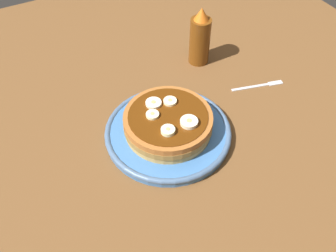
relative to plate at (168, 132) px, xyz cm
name	(u,v)px	position (x,y,z in cm)	size (l,w,h in cm)	color
ground_plane	(168,140)	(0.00, 0.00, -2.64)	(140.00, 140.00, 3.00)	brown
plate	(168,132)	(0.00, 0.00, 0.00)	(26.52, 26.52, 2.11)	#3F72B2
pancake_stack	(169,122)	(0.25, 0.25, 2.82)	(18.49, 18.31, 4.40)	tan
banana_slice_0	(170,101)	(2.20, 3.16, 5.21)	(2.78, 2.78, 0.78)	#FEEFB6
banana_slice_1	(152,115)	(-2.75, 1.42, 5.22)	(2.67, 2.67, 0.80)	#F7EDB3
banana_slice_2	(189,122)	(2.58, -3.87, 5.35)	(3.54, 3.54, 1.05)	#ECE4C1
banana_slice_3	(168,131)	(-2.09, -3.87, 5.35)	(2.79, 2.79, 1.06)	#EEF1BB
banana_slice_4	(154,103)	(-1.08, 4.26, 5.23)	(3.31, 3.31, 0.81)	#FAE6C0
fork	(260,85)	(27.17, 3.35, -0.89)	(12.83, 4.23, 0.50)	silver
syrup_bottle	(200,38)	(19.12, 18.93, 5.69)	(5.15, 5.15, 15.05)	brown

